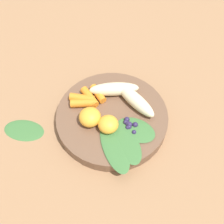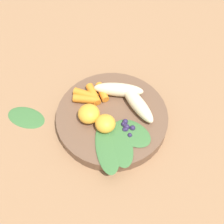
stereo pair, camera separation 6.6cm
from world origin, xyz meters
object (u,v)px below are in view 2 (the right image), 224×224
bowl (112,118)px  banana_peeled_right (137,104)px  banana_peeled_left (119,90)px  orange_segment_near (105,124)px  kale_leaf_stray (26,117)px

bowl → banana_peeled_right: banana_peeled_right is taller
banana_peeled_left → orange_segment_near: orange_segment_near is taller
orange_segment_near → kale_leaf_stray: bearing=35.7°
bowl → banana_peeled_left: banana_peeled_left is taller
bowl → orange_segment_near: (-0.02, 0.03, 0.03)m
bowl → orange_segment_near: orange_segment_near is taller
orange_segment_near → kale_leaf_stray: 0.21m
orange_segment_near → kale_leaf_stray: size_ratio=0.47×
bowl → banana_peeled_right: size_ratio=2.19×
orange_segment_near → banana_peeled_left: bearing=-58.1°
orange_segment_near → bowl: bearing=-62.9°
banana_peeled_left → banana_peeled_right: same height
bowl → kale_leaf_stray: bowl is taller
bowl → banana_peeled_left: (0.04, -0.05, 0.03)m
banana_peeled_left → banana_peeled_right: (-0.06, -0.01, 0.00)m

